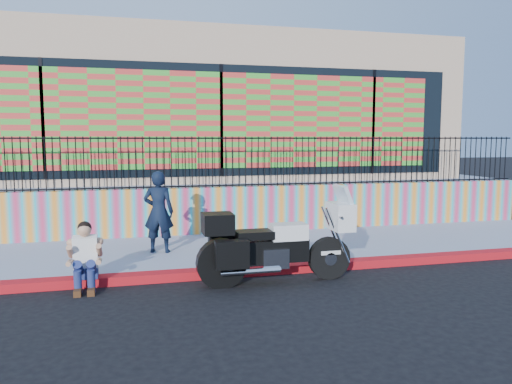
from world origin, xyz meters
name	(u,v)px	position (x,y,z in m)	size (l,w,h in m)	color
ground	(264,274)	(0.00, 0.00, 0.00)	(90.00, 90.00, 0.00)	black
red_curb	(264,270)	(0.00, 0.00, 0.07)	(16.00, 0.30, 0.15)	#B60D24
sidewalk	(243,250)	(0.00, 1.65, 0.07)	(16.00, 3.00, 0.15)	#8D93A9
mural_wall	(229,210)	(0.00, 3.25, 0.70)	(16.00, 0.20, 1.10)	#D63863
metal_fence	(228,162)	(0.00, 3.25, 1.85)	(15.80, 0.04, 1.20)	black
elevated_platform	(200,191)	(0.00, 8.35, 0.62)	(16.00, 10.00, 1.25)	#8D93A9
storefront_building	(200,112)	(0.00, 8.13, 3.25)	(14.00, 8.06, 4.00)	tan
police_motorcycle	(274,243)	(0.02, -0.59, 0.68)	(2.60, 0.86, 1.62)	black
police_officer	(159,212)	(-1.74, 1.53, 0.96)	(0.59, 0.39, 1.63)	black
seated_man	(85,262)	(-3.00, -0.23, 0.45)	(0.54, 0.71, 1.06)	navy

